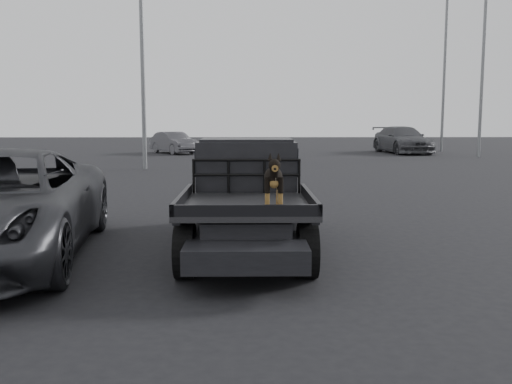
{
  "coord_description": "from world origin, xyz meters",
  "views": [
    {
      "loc": [
        -0.16,
        -7.11,
        2.15
      ],
      "look_at": [
        -0.06,
        -0.28,
        1.27
      ],
      "focal_mm": 40.0,
      "sensor_mm": 36.0,
      "label": 1
    }
  ],
  "objects_px": {
    "flatbed_ute": "(247,222)",
    "floodlight_far": "(446,30)",
    "distant_car_a": "(174,143)",
    "dog": "(273,181)",
    "distant_car_b": "(402,140)",
    "floodlight_mid": "(484,31)"
  },
  "relations": [
    {
      "from": "flatbed_ute",
      "to": "floodlight_mid",
      "type": "height_order",
      "value": "floodlight_mid"
    },
    {
      "from": "flatbed_ute",
      "to": "floodlight_mid",
      "type": "distance_m",
      "value": 26.96
    },
    {
      "from": "dog",
      "to": "floodlight_mid",
      "type": "relative_size",
      "value": 0.06
    },
    {
      "from": "dog",
      "to": "distant_car_b",
      "type": "height_order",
      "value": "distant_car_b"
    },
    {
      "from": "flatbed_ute",
      "to": "floodlight_far",
      "type": "height_order",
      "value": "floodlight_far"
    },
    {
      "from": "flatbed_ute",
      "to": "floodlight_far",
      "type": "relative_size",
      "value": 0.37
    },
    {
      "from": "distant_car_b",
      "to": "floodlight_far",
      "type": "relative_size",
      "value": 0.4
    },
    {
      "from": "flatbed_ute",
      "to": "dog",
      "type": "distance_m",
      "value": 1.68
    },
    {
      "from": "distant_car_a",
      "to": "floodlight_far",
      "type": "distance_m",
      "value": 18.81
    },
    {
      "from": "distant_car_a",
      "to": "dog",
      "type": "bearing_deg",
      "value": -113.95
    },
    {
      "from": "floodlight_far",
      "to": "distant_car_b",
      "type": "bearing_deg",
      "value": -153.55
    },
    {
      "from": "floodlight_far",
      "to": "distant_car_a",
      "type": "bearing_deg",
      "value": -174.13
    },
    {
      "from": "flatbed_ute",
      "to": "floodlight_mid",
      "type": "relative_size",
      "value": 0.43
    },
    {
      "from": "dog",
      "to": "distant_car_a",
      "type": "distance_m",
      "value": 28.12
    },
    {
      "from": "flatbed_ute",
      "to": "distant_car_a",
      "type": "xyz_separation_m",
      "value": [
        -4.59,
        26.25,
        0.21
      ]
    },
    {
      "from": "floodlight_mid",
      "to": "floodlight_far",
      "type": "xyz_separation_m",
      "value": [
        -0.31,
        5.33,
        0.89
      ]
    },
    {
      "from": "flatbed_ute",
      "to": "floodlight_mid",
      "type": "bearing_deg",
      "value": 60.15
    },
    {
      "from": "floodlight_far",
      "to": "dog",
      "type": "bearing_deg",
      "value": -112.74
    },
    {
      "from": "dog",
      "to": "floodlight_far",
      "type": "height_order",
      "value": "floodlight_far"
    },
    {
      "from": "flatbed_ute",
      "to": "distant_car_a",
      "type": "distance_m",
      "value": 26.65
    },
    {
      "from": "distant_car_b",
      "to": "floodlight_far",
      "type": "distance_m",
      "value": 7.73
    },
    {
      "from": "dog",
      "to": "distant_car_a",
      "type": "height_order",
      "value": "dog"
    }
  ]
}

